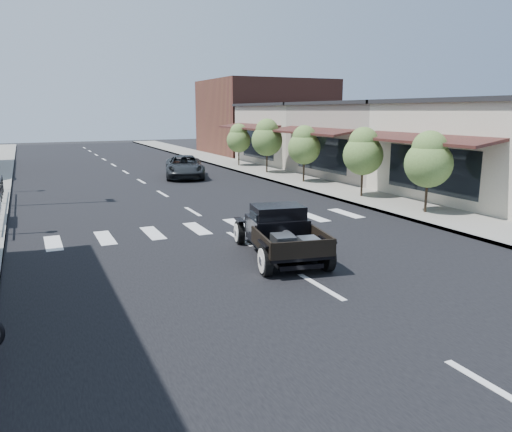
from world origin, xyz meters
name	(u,v)px	position (x,y,z in m)	size (l,w,h in m)	color
ground	(266,255)	(0.00, 0.00, 0.00)	(120.00, 120.00, 0.00)	black
road	(149,186)	(0.00, 15.00, 0.01)	(14.00, 80.00, 0.02)	black
road_markings	(173,201)	(0.00, 10.00, 0.00)	(12.00, 60.00, 0.06)	silver
sidewalk_right	(283,177)	(8.50, 15.00, 0.07)	(3.00, 80.00, 0.15)	gray
storefront_near	(511,151)	(15.00, 4.00, 2.25)	(10.00, 9.00, 4.50)	beige
storefront_mid	(388,141)	(15.00, 13.00, 2.25)	(10.00, 9.00, 4.50)	#A09386
storefront_far	(314,135)	(15.00, 22.00, 2.25)	(10.00, 9.00, 4.50)	#B8AF9C
far_building_right	(266,117)	(15.50, 32.00, 3.50)	(11.00, 10.00, 7.00)	brown
banner	(0,212)	(-7.22, 8.00, 0.45)	(0.04, 2.20, 0.60)	silver
small_tree_a	(428,173)	(8.30, 2.38, 1.71)	(1.88, 1.88, 3.13)	#537334
small_tree_b	(363,163)	(8.30, 6.63, 1.72)	(1.89, 1.89, 3.15)	#537334
small_tree_c	(304,155)	(8.30, 12.12, 1.69)	(1.85, 1.85, 3.09)	#537334
small_tree_d	(267,147)	(8.30, 16.94, 1.84)	(2.02, 2.02, 3.37)	#537334
small_tree_e	(239,145)	(8.30, 21.71, 1.63)	(1.78, 1.78, 2.97)	#537334
hotrod_pickup	(280,231)	(0.27, -0.33, 0.76)	(2.06, 4.41, 1.53)	black
second_car	(184,167)	(2.85, 17.57, 0.69)	(2.29, 4.96, 1.38)	black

